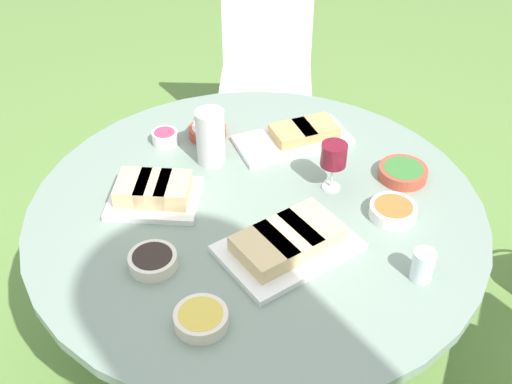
{
  "coord_description": "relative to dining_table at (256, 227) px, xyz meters",
  "views": [
    {
      "loc": [
        0.33,
        1.49,
        2.01
      ],
      "look_at": [
        0.0,
        0.0,
        0.77
      ],
      "focal_mm": 45.0,
      "sensor_mm": 36.0,
      "label": 1
    }
  ],
  "objects": [
    {
      "name": "platter_bread_main",
      "position": [
        0.31,
        -0.1,
        0.12
      ],
      "size": [
        0.33,
        0.29,
        0.08
      ],
      "color": "white",
      "rests_on": "dining_table"
    },
    {
      "name": "bowl_roasted_veg",
      "position": [
        -0.4,
        0.13,
        0.11
      ],
      "size": [
        0.14,
        0.14,
        0.04
      ],
      "color": "white",
      "rests_on": "dining_table"
    },
    {
      "name": "platter_charcuterie",
      "position": [
        -0.05,
        0.21,
        0.12
      ],
      "size": [
        0.45,
        0.39,
        0.07
      ],
      "color": "white",
      "rests_on": "dining_table"
    },
    {
      "name": "bowl_salad",
      "position": [
        -0.5,
        -0.04,
        0.11
      ],
      "size": [
        0.16,
        0.16,
        0.04
      ],
      "color": "#B74733",
      "rests_on": "dining_table"
    },
    {
      "name": "bowl_olives",
      "position": [
        0.34,
        0.19,
        0.11
      ],
      "size": [
        0.14,
        0.14,
        0.04
      ],
      "color": "beige",
      "rests_on": "dining_table"
    },
    {
      "name": "water_pitcher",
      "position": [
        0.1,
        -0.27,
        0.18
      ],
      "size": [
        0.1,
        0.1,
        0.2
      ],
      "color": "silver",
      "rests_on": "dining_table"
    },
    {
      "name": "bowl_dip_cream",
      "position": [
        0.09,
        -0.42,
        0.11
      ],
      "size": [
        0.13,
        0.13,
        0.04
      ],
      "color": "#B74733",
      "rests_on": "dining_table"
    },
    {
      "name": "dining_table",
      "position": [
        0.0,
        0.0,
        0.0
      ],
      "size": [
        1.43,
        1.43,
        0.71
      ],
      "color": "#4C4C51",
      "rests_on": "ground_plane"
    },
    {
      "name": "wine_glass",
      "position": [
        -0.26,
        -0.04,
        0.21
      ],
      "size": [
        0.08,
        0.08,
        0.17
      ],
      "color": "silver",
      "rests_on": "dining_table"
    },
    {
      "name": "ground_plane",
      "position": [
        0.0,
        0.0,
        -0.62
      ],
      "size": [
        40.0,
        40.0,
        0.0
      ],
      "primitive_type": "plane",
      "color": "#668E42"
    },
    {
      "name": "cup_water_near",
      "position": [
        -0.38,
        0.39,
        0.13
      ],
      "size": [
        0.06,
        0.06,
        0.09
      ],
      "color": "silver",
      "rests_on": "dining_table"
    },
    {
      "name": "bowl_dip_red",
      "position": [
        0.24,
        -0.41,
        0.11
      ],
      "size": [
        0.09,
        0.09,
        0.05
      ],
      "color": "white",
      "rests_on": "dining_table"
    },
    {
      "name": "bowl_fries",
      "position": [
        0.24,
        0.42,
        0.11
      ],
      "size": [
        0.14,
        0.14,
        0.04
      ],
      "color": "beige",
      "rests_on": "dining_table"
    },
    {
      "name": "chair_near_right",
      "position": [
        -0.32,
        -1.25,
        -0.1
      ],
      "size": [
        0.53,
        0.52,
        0.89
      ],
      "color": "white",
      "rests_on": "ground_plane"
    },
    {
      "name": "platter_sandwich_side",
      "position": [
        -0.22,
        -0.32,
        0.11
      ],
      "size": [
        0.42,
        0.25,
        0.06
      ],
      "color": "white",
      "rests_on": "dining_table"
    }
  ]
}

